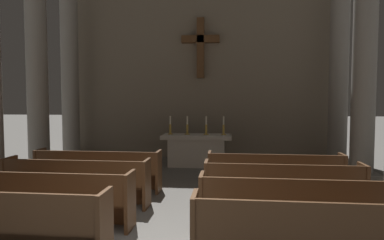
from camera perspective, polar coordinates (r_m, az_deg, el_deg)
pew_left_row_1 at (r=5.35m, az=-29.65°, el=-14.88°), size 2.93×0.50×0.95m
pew_left_row_2 at (r=6.26m, az=-23.47°, el=-12.05°), size 2.93×0.50×0.95m
pew_left_row_3 at (r=7.23m, az=-18.99°, el=-9.87°), size 2.93×0.50×0.95m
pew_left_row_4 at (r=8.23m, az=-15.63°, el=-8.17°), size 2.93×0.50×0.95m
pew_right_row_1 at (r=4.54m, az=19.73°, el=-17.99°), size 2.93×0.50×0.95m
pew_right_row_2 at (r=5.58m, az=16.95°, el=-13.83°), size 2.93×0.50×0.95m
pew_right_row_3 at (r=6.64m, az=15.11°, el=-10.98°), size 2.93×0.50×0.95m
pew_right_row_4 at (r=7.73m, az=13.80°, el=-8.91°), size 2.93×0.50×0.95m
column_left_third at (r=10.80m, az=-24.79°, el=9.50°), size 0.89×0.89×6.80m
column_right_third at (r=9.93m, az=27.18°, el=10.00°), size 0.89×0.89×6.80m
column_left_fourth at (r=12.57m, az=-19.97°, el=8.72°), size 0.89×0.89×6.80m
column_right_fourth at (r=11.84m, az=23.62°, el=8.97°), size 0.89×0.89×6.80m
altar at (r=10.76m, az=0.80°, el=-5.00°), size 2.20×0.90×1.01m
candlestick_outer_left at (r=10.80m, az=-3.69°, el=-1.46°), size 0.16×0.16×0.58m
candlestick_inner_left at (r=10.72m, az=-0.79°, el=-1.49°), size 0.16×0.16×0.58m
candlestick_inner_right at (r=10.66m, az=2.41°, el=-1.52°), size 0.16×0.16×0.58m
candlestick_outer_right at (r=10.64m, az=5.37°, el=-1.54°), size 0.16×0.16×0.58m
apse_with_cross at (r=12.39m, az=1.55°, el=10.26°), size 9.93×0.50×7.15m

